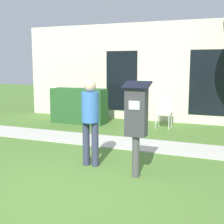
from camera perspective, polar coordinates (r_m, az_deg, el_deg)
ground_plane at (r=4.69m, az=-9.39°, el=-14.77°), size 40.00×40.00×0.00m
sidewalk at (r=7.40m, az=3.45°, el=-5.77°), size 12.00×1.10×0.02m
building_facade at (r=10.30m, az=9.40°, el=7.15°), size 10.00×0.26×3.20m
parking_meter at (r=5.07m, az=4.45°, el=-0.87°), size 0.44×0.31×1.59m
person_standing at (r=5.66m, az=-3.99°, el=-0.75°), size 0.32×0.32×1.58m
outdoor_chair_left at (r=9.94m, az=4.80°, el=1.01°), size 0.44×0.44×0.90m
outdoor_chair_middle at (r=9.31m, az=9.62°, el=0.39°), size 0.44×0.44×0.90m
hedge_row at (r=9.97m, az=-6.07°, el=1.13°), size 1.76×0.60×1.10m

